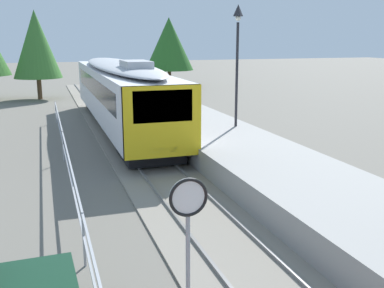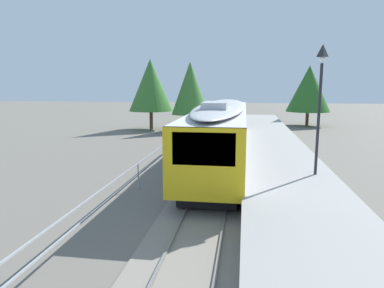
% 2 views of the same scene
% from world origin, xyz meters
% --- Properties ---
extents(ground_plane, '(160.00, 160.00, 0.00)m').
position_xyz_m(ground_plane, '(-3.00, 22.00, 0.00)').
color(ground_plane, '#6B665B').
extents(track_rails, '(3.20, 60.00, 0.14)m').
position_xyz_m(track_rails, '(0.00, 22.00, 0.03)').
color(track_rails, gray).
rests_on(track_rails, ground).
extents(commuter_train, '(2.82, 18.27, 3.74)m').
position_xyz_m(commuter_train, '(0.00, 26.86, 2.14)').
color(commuter_train, silver).
rests_on(commuter_train, track_rails).
extents(station_platform, '(3.90, 60.00, 0.90)m').
position_xyz_m(station_platform, '(3.25, 22.00, 0.45)').
color(station_platform, '#999691').
rests_on(station_platform, ground).
extents(platform_lamp_mid_platform, '(0.34, 0.34, 5.35)m').
position_xyz_m(platform_lamp_mid_platform, '(4.35, 21.44, 4.62)').
color(platform_lamp_mid_platform, '#232328').
rests_on(platform_lamp_mid_platform, station_platform).
extents(tree_behind_carpark, '(4.94, 4.94, 6.88)m').
position_xyz_m(tree_behind_carpark, '(8.52, 47.95, 4.27)').
color(tree_behind_carpark, brown).
rests_on(tree_behind_carpark, ground).
extents(tree_behind_station_far, '(4.58, 4.58, 7.37)m').
position_xyz_m(tree_behind_station_far, '(-8.47, 42.02, 4.67)').
color(tree_behind_station_far, brown).
rests_on(tree_behind_station_far, ground).
extents(tree_distant_left, '(3.78, 3.78, 7.02)m').
position_xyz_m(tree_distant_left, '(-4.18, 41.46, 4.36)').
color(tree_distant_left, brown).
rests_on(tree_distant_left, ground).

